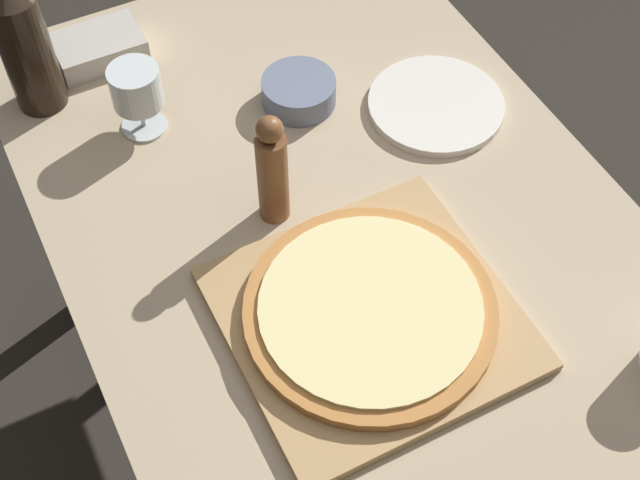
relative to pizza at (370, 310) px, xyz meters
The scene contains 10 objects.
ground_plane 0.80m from the pizza, 72.24° to the left, with size 12.00×12.00×0.00m, color #2D2823.
dining_table 0.21m from the pizza, 72.24° to the left, with size 0.83×1.30×0.75m.
cutting_board 0.02m from the pizza, behind, with size 0.38×0.37×0.02m.
pizza is the anchor object (origin of this frame).
wine_bottle 0.69m from the pizza, 113.92° to the left, with size 0.08×0.08×0.32m.
pepper_mill 0.25m from the pizza, 98.36° to the left, with size 0.05×0.05×0.20m.
wine_glass 0.52m from the pizza, 106.75° to the left, with size 0.08×0.08×0.12m.
small_bowl 0.44m from the pizza, 76.52° to the left, with size 0.12×0.12×0.05m.
dinner_plate 0.43m from the pizza, 46.37° to the left, with size 0.23×0.23×0.01m.
food_container 0.70m from the pizza, 102.93° to the left, with size 0.15×0.10×0.04m.
Camera 1 is at (-0.40, -0.70, 1.81)m, focal length 50.00 mm.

